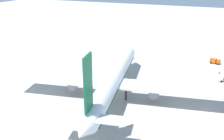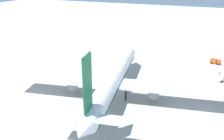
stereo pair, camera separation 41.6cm
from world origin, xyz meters
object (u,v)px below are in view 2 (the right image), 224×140
(airliner, at_px, (113,79))
(traffic_cone_3, at_px, (196,67))
(service_truck_2, at_px, (215,61))
(ground_worker_2, at_px, (220,72))
(traffic_cone_1, at_px, (166,63))
(traffic_cone_2, at_px, (141,62))

(airliner, relative_size, traffic_cone_3, 138.64)
(service_truck_2, distance_m, ground_worker_2, 14.80)
(traffic_cone_1, bearing_deg, traffic_cone_3, -89.63)
(traffic_cone_3, bearing_deg, airliner, 152.39)
(service_truck_2, xyz_separation_m, ground_worker_2, (-14.50, -2.95, -0.51))
(traffic_cone_1, relative_size, traffic_cone_3, 1.00)
(ground_worker_2, bearing_deg, traffic_cone_1, 79.08)
(airliner, xyz_separation_m, ground_worker_2, (41.23, -35.15, -6.10))
(airliner, distance_m, traffic_cone_3, 52.68)
(traffic_cone_2, height_order, traffic_cone_3, same)
(traffic_cone_2, xyz_separation_m, traffic_cone_3, (4.08, -27.21, 0.00))
(traffic_cone_2, bearing_deg, ground_worker_2, -91.49)
(airliner, relative_size, service_truck_2, 14.59)
(ground_worker_2, relative_size, traffic_cone_2, 3.20)
(traffic_cone_1, bearing_deg, service_truck_2, -67.39)
(airliner, bearing_deg, traffic_cone_2, 4.06)
(ground_worker_2, bearing_deg, airliner, 139.55)
(service_truck_2, bearing_deg, traffic_cone_3, 139.72)
(ground_worker_2, xyz_separation_m, traffic_cone_1, (4.98, 25.81, -0.62))
(service_truck_2, height_order, ground_worker_2, service_truck_2)
(airliner, bearing_deg, traffic_cone_3, -27.61)
(airliner, xyz_separation_m, traffic_cone_3, (46.30, -24.22, -6.72))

